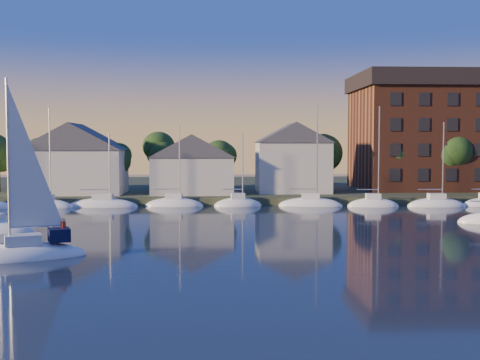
{
  "coord_description": "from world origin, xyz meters",
  "views": [
    {
      "loc": [
        -3.31,
        -25.33,
        7.77
      ],
      "look_at": [
        -1.14,
        22.0,
        4.94
      ],
      "focal_mm": 45.0,
      "sensor_mm": 36.0,
      "label": 1
    }
  ],
  "objects": [
    {
      "name": "clubhouse_east",
      "position": [
        8.0,
        59.0,
        6.0
      ],
      "size": [
        10.5,
        8.4,
        9.8
      ],
      "color": "beige",
      "rests_on": "shoreline_land"
    },
    {
      "name": "condo_block",
      "position": [
        34.0,
        64.95,
        9.79
      ],
      "size": [
        31.0,
        17.0,
        17.4
      ],
      "color": "brown",
      "rests_on": "shoreline_land"
    },
    {
      "name": "wooden_dock",
      "position": [
        0.0,
        52.0,
        0.0
      ],
      "size": [
        120.0,
        3.0,
        1.0
      ],
      "primitive_type": "cube",
      "color": "brown",
      "rests_on": "ground"
    },
    {
      "name": "ground",
      "position": [
        0.0,
        0.0,
        0.0
      ],
      "size": [
        260.0,
        260.0,
        0.0
      ],
      "primitive_type": "plane",
      "color": "black",
      "rests_on": "ground"
    },
    {
      "name": "tree_line",
      "position": [
        2.0,
        63.0,
        7.18
      ],
      "size": [
        93.4,
        5.4,
        8.9
      ],
      "color": "#342317",
      "rests_on": "shoreline_land"
    },
    {
      "name": "hero_sailboat",
      "position": [
        -16.03,
        15.77,
        0.56
      ],
      "size": [
        8.82,
        5.5,
        13.26
      ],
      "rotation": [
        0.0,
        0.0,
        3.5
      ],
      "color": "white",
      "rests_on": "ground"
    },
    {
      "name": "clubhouse_centre",
      "position": [
        -6.0,
        57.0,
        5.13
      ],
      "size": [
        11.55,
        8.4,
        8.08
      ],
      "color": "beige",
      "rests_on": "shoreline_land"
    },
    {
      "name": "moored_fleet",
      "position": [
        4.0,
        49.0,
        0.1
      ],
      "size": [
        95.5,
        2.4,
        12.05
      ],
      "color": "white",
      "rests_on": "ground"
    },
    {
      "name": "shoreline_land",
      "position": [
        0.0,
        75.0,
        0.0
      ],
      "size": [
        160.0,
        50.0,
        2.0
      ],
      "primitive_type": "cube",
      "color": "#333D24",
      "rests_on": "ground"
    },
    {
      "name": "clubhouse_west",
      "position": [
        -22.0,
        58.0,
        5.93
      ],
      "size": [
        13.65,
        9.45,
        9.64
      ],
      "color": "beige",
      "rests_on": "shoreline_land"
    }
  ]
}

